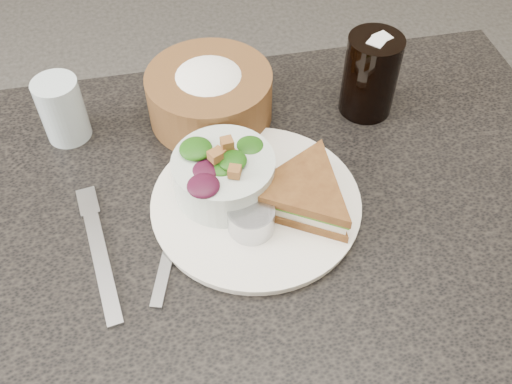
{
  "coord_description": "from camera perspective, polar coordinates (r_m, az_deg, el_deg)",
  "views": [
    {
      "loc": [
        -0.09,
        -0.46,
        1.36
      ],
      "look_at": [
        0.0,
        0.02,
        0.78
      ],
      "focal_mm": 40.0,
      "sensor_mm": 36.0,
      "label": 1
    }
  ],
  "objects": [
    {
      "name": "dinner_plate",
      "position": [
        0.78,
        0.0,
        -1.13
      ],
      "size": [
        0.28,
        0.28,
        0.01
      ],
      "primitive_type": "cylinder",
      "color": "white",
      "rests_on": "dining_table"
    },
    {
      "name": "fork",
      "position": [
        0.76,
        -15.26,
        -6.45
      ],
      "size": [
        0.05,
        0.2,
        0.01
      ],
      "primitive_type": "cube",
      "rotation": [
        0.0,
        0.0,
        0.15
      ],
      "color": "#AAACB0",
      "rests_on": "dining_table"
    },
    {
      "name": "orange_wedge",
      "position": [
        0.81,
        -1.31,
        3.18
      ],
      "size": [
        0.07,
        0.07,
        0.03
      ],
      "primitive_type": "cone",
      "rotation": [
        0.0,
        0.0,
        0.11
      ],
      "color": "orange",
      "rests_on": "dinner_plate"
    },
    {
      "name": "cola_glass",
      "position": [
        0.9,
        11.41,
        11.67
      ],
      "size": [
        0.11,
        0.11,
        0.14
      ],
      "primitive_type": null,
      "rotation": [
        0.0,
        0.0,
        -0.4
      ],
      "color": "black",
      "rests_on": "dining_table"
    },
    {
      "name": "knife",
      "position": [
        0.77,
        -8.23,
        -3.87
      ],
      "size": [
        0.08,
        0.22,
        0.0
      ],
      "primitive_type": "cube",
      "rotation": [
        0.0,
        0.0,
        -0.3
      ],
      "color": "#96989B",
      "rests_on": "dining_table"
    },
    {
      "name": "sandwich",
      "position": [
        0.76,
        4.73,
        -0.2
      ],
      "size": [
        0.23,
        0.23,
        0.05
      ],
      "primitive_type": null,
      "rotation": [
        0.0,
        0.0,
        -0.55
      ],
      "color": "brown",
      "rests_on": "dinner_plate"
    },
    {
      "name": "water_glass",
      "position": [
        0.9,
        -18.81,
        7.8
      ],
      "size": [
        0.08,
        0.08,
        0.1
      ],
      "primitive_type": "cylinder",
      "rotation": [
        0.0,
        0.0,
        -0.29
      ],
      "color": "silver",
      "rests_on": "dining_table"
    },
    {
      "name": "bread_basket",
      "position": [
        0.88,
        -4.69,
        10.24
      ],
      "size": [
        0.25,
        0.25,
        0.11
      ],
      "primitive_type": null,
      "rotation": [
        0.0,
        0.0,
        -0.41
      ],
      "color": "brown",
      "rests_on": "dining_table"
    },
    {
      "name": "dining_table",
      "position": [
        1.09,
        -0.0,
        -14.72
      ],
      "size": [
        1.0,
        0.7,
        0.75
      ],
      "primitive_type": "cube",
      "color": "black",
      "rests_on": "floor"
    },
    {
      "name": "salad_bowl",
      "position": [
        0.76,
        -3.27,
        2.25
      ],
      "size": [
        0.17,
        0.17,
        0.08
      ],
      "primitive_type": null,
      "rotation": [
        0.0,
        0.0,
        -0.22
      ],
      "color": "silver",
      "rests_on": "dinner_plate"
    },
    {
      "name": "dressing_ramekin",
      "position": [
        0.73,
        -0.48,
        -2.73
      ],
      "size": [
        0.08,
        0.08,
        0.04
      ],
      "primitive_type": "cylinder",
      "rotation": [
        0.0,
        0.0,
        0.42
      ],
      "color": "#ACAEB4",
      "rests_on": "dinner_plate"
    }
  ]
}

